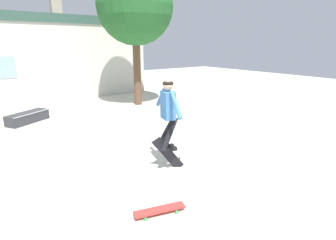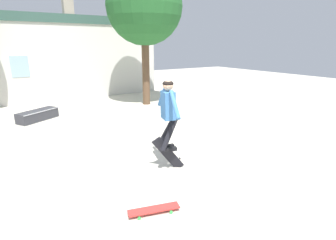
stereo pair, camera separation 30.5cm
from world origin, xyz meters
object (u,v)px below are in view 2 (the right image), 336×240
object	(u,v)px
skater	(168,109)
skateboard_resting	(154,209)
tree_right	(144,7)
skateboard_flipping	(168,154)
skate_ledge	(38,115)

from	to	relation	value
skater	skateboard_resting	bearing A→B (deg)	-116.41
tree_right	skateboard_resting	bearing A→B (deg)	-117.15
skateboard_flipping	skate_ledge	bearing A→B (deg)	131.84
skater	skateboard_flipping	size ratio (longest dim) A/B	1.80
skate_ledge	skater	distance (m)	6.10
skate_ledge	skateboard_resting	world-z (taller)	skate_ledge
skateboard_flipping	skateboard_resting	bearing A→B (deg)	-107.26
skater	skate_ledge	bearing A→B (deg)	122.62
skateboard_flipping	tree_right	bearing A→B (deg)	89.50
skater	skateboard_resting	world-z (taller)	skater
tree_right	skateboard_resting	xyz separation A→B (m)	(-3.66, -7.14, -4.02)
skate_ledge	skateboard_resting	xyz separation A→B (m)	(0.85, -6.89, -0.11)
skate_ledge	skateboard_resting	distance (m)	6.94
skater	skateboard_flipping	distance (m)	1.00
tree_right	skateboard_resting	world-z (taller)	tree_right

